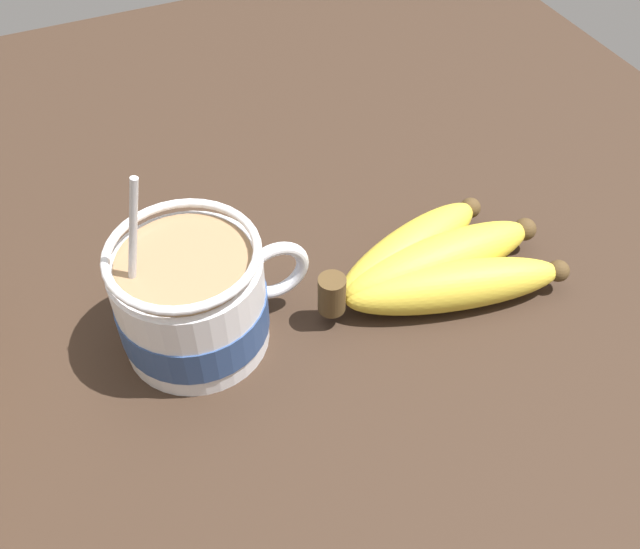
# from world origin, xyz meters

# --- Properties ---
(table) EXTENTS (0.94, 0.94, 0.03)m
(table) POSITION_xyz_m (0.00, 0.00, 0.02)
(table) COLOR #332319
(table) RESTS_ON ground
(coffee_mug) EXTENTS (0.14, 0.10, 0.15)m
(coffee_mug) POSITION_xyz_m (-0.06, -0.03, 0.07)
(coffee_mug) COLOR silver
(coffee_mug) RESTS_ON table
(banana_bunch) EXTENTS (0.19, 0.12, 0.04)m
(banana_bunch) POSITION_xyz_m (0.12, -0.05, 0.05)
(banana_bunch) COLOR #4C381E
(banana_bunch) RESTS_ON table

